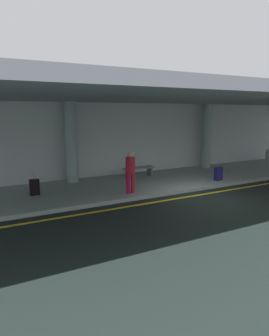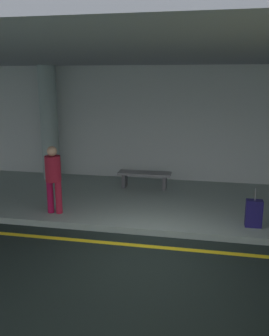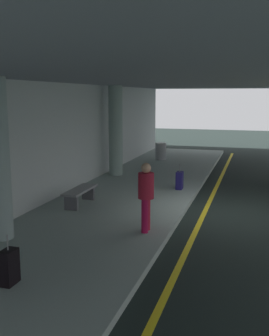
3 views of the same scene
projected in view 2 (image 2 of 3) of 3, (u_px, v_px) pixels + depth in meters
ground_plane at (147, 257)px, 7.10m from camera, size 60.00×60.00×0.00m
sidewalk at (165, 202)px, 10.04m from camera, size 26.00×4.20×0.15m
lane_stripe_yellow at (151, 247)px, 7.56m from camera, size 26.00×0.14×0.01m
support_column_far_left at (49, 123)px, 11.81m from camera, size 0.57×0.57×3.65m
ceiling_overhang at (166, 54)px, 8.63m from camera, size 28.00×13.20×0.30m
terminal_back_wall at (174, 126)px, 11.74m from camera, size 26.00×0.30×3.80m
traveler_with_luggage at (53, 175)px, 8.82m from camera, size 0.38×0.38×1.68m
suitcase_upright_secondary at (254, 213)px, 8.14m from camera, size 0.36×0.22×0.90m
bench_metal at (144, 176)px, 11.05m from camera, size 1.60×0.50×0.48m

